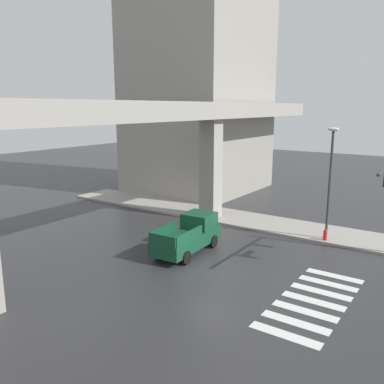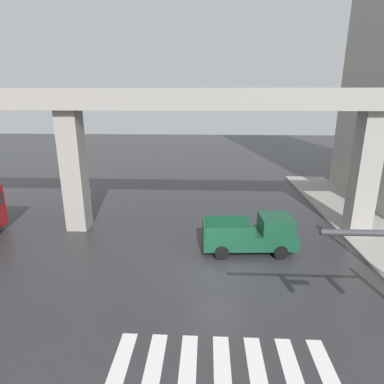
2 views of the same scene
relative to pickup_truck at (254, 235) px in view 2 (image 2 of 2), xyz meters
name	(u,v)px [view 2 (image 2 of 2)]	position (x,y,z in m)	size (l,w,h in m)	color
ground_plane	(217,276)	(-2.09, -2.73, -0.99)	(120.00, 120.00, 0.00)	#2D2D30
crosswalk_stripes	(222,369)	(-2.09, -8.19, -0.98)	(7.15, 2.80, 0.01)	silver
elevated_overpass	(218,111)	(-2.09, 2.82, 6.52)	(50.18, 2.31, 8.80)	#9E9991
pickup_truck	(254,235)	(0.00, 0.00, 0.00)	(5.21, 2.33, 2.08)	#14472D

